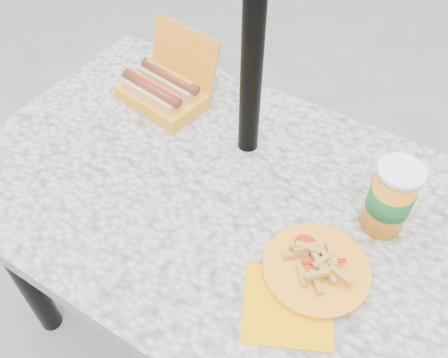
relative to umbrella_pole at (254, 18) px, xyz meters
The scene contains 6 objects.
ground 1.11m from the umbrella_pole, 90.00° to the right, with size 60.00×60.00×0.00m, color slate.
picnic_table 0.49m from the umbrella_pole, 90.00° to the right, with size 1.20×0.80×0.75m.
umbrella_pole is the anchor object (origin of this frame).
hotdog_box 0.42m from the umbrella_pole, behind, with size 0.25×0.22×0.18m.
fries_plate 0.52m from the umbrella_pole, 39.76° to the right, with size 0.23×0.32×0.04m.
soda_cup 0.46m from the umbrella_pole, ahead, with size 0.09×0.09×0.18m.
Camera 1 is at (0.41, -0.60, 1.58)m, focal length 38.00 mm.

